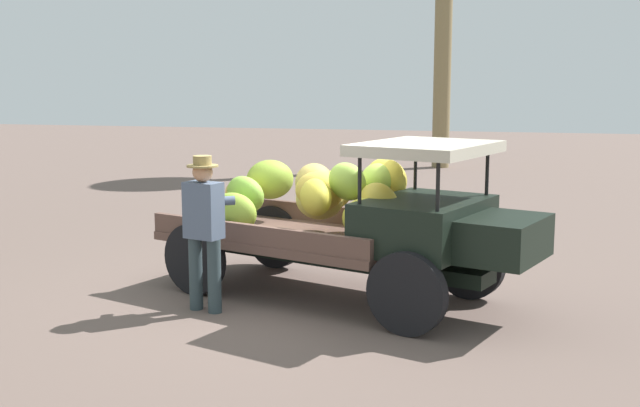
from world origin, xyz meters
The scene contains 3 objects.
ground_plane centered at (0.00, 0.00, 0.00)m, with size 60.00×60.00×0.00m, color #69564E.
truck centered at (0.78, 0.17, 0.96)m, with size 4.66×2.90×1.87m.
farmer centered at (-0.75, -0.67, 0.98)m, with size 0.54×0.50×1.72m.
Camera 1 is at (2.48, -8.58, 2.55)m, focal length 44.41 mm.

